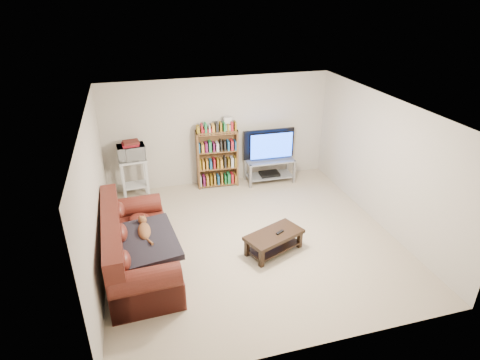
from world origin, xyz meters
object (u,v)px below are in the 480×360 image
object	(u,v)px
sofa	(134,251)
tv_stand	(270,167)
coffee_table	(274,239)
bookshelf	(217,158)

from	to	relation	value
sofa	tv_stand	size ratio (longest dim) A/B	2.15
sofa	coffee_table	xyz separation A→B (m)	(2.28, -0.15, -0.10)
sofa	coffee_table	world-z (taller)	sofa
coffee_table	bookshelf	bearing A→B (deg)	75.02
coffee_table	bookshelf	world-z (taller)	bookshelf
bookshelf	coffee_table	bearing A→B (deg)	-79.47
tv_stand	coffee_table	bearing A→B (deg)	-106.60
tv_stand	sofa	bearing A→B (deg)	-140.66
coffee_table	sofa	bearing A→B (deg)	153.67
tv_stand	bookshelf	xyz separation A→B (m)	(-1.19, 0.12, 0.30)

